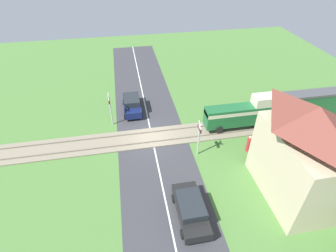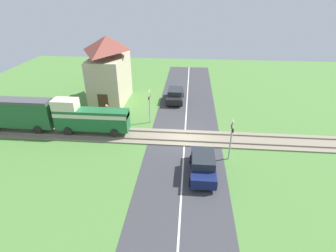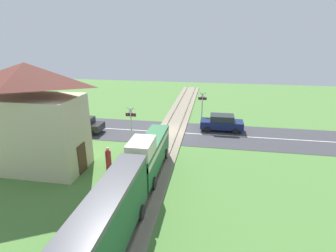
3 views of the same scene
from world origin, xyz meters
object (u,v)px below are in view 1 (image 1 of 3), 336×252
(car_near_crossing, at_px, (132,104))
(pedestrian_by_station, at_px, (249,144))
(train, at_px, (313,104))
(crossing_signal_east_approach, at_px, (199,134))
(car_far_side, at_px, (191,209))
(station_building, at_px, (300,156))
(crossing_signal_west_approach, at_px, (110,106))

(car_near_crossing, bearing_deg, pedestrian_by_station, 49.13)
(train, height_order, crossing_signal_east_approach, crossing_signal_east_approach)
(car_far_side, distance_m, station_building, 8.06)
(car_far_side, height_order, crossing_signal_west_approach, crossing_signal_west_approach)
(train, distance_m, car_far_side, 17.04)
(crossing_signal_west_approach, bearing_deg, car_far_side, 23.36)
(car_far_side, distance_m, pedestrian_by_station, 8.63)
(train, xyz_separation_m, pedestrian_by_station, (3.25, -7.94, -1.14))
(train, bearing_deg, car_near_crossing, -105.95)
(car_near_crossing, xyz_separation_m, crossing_signal_west_approach, (2.11, -2.14, 1.35))
(train, relative_size, crossing_signal_east_approach, 6.21)
(car_near_crossing, distance_m, car_far_side, 14.04)
(train, distance_m, pedestrian_by_station, 8.65)
(car_far_side, relative_size, pedestrian_by_station, 2.60)
(train, relative_size, car_far_side, 5.05)
(crossing_signal_east_approach, xyz_separation_m, pedestrian_by_station, (0.37, 4.50, -1.46))
(crossing_signal_east_approach, xyz_separation_m, station_building, (5.19, 5.36, 1.47))
(car_near_crossing, bearing_deg, station_building, 38.48)
(crossing_signal_west_approach, xyz_separation_m, station_building, (10.94, 12.52, 1.47))
(crossing_signal_east_approach, bearing_deg, crossing_signal_west_approach, -128.78)
(crossing_signal_east_approach, bearing_deg, car_far_side, -20.06)
(car_far_side, distance_m, crossing_signal_west_approach, 12.75)
(station_building, height_order, pedestrian_by_station, station_building)
(car_near_crossing, height_order, crossing_signal_west_approach, crossing_signal_west_approach)
(station_building, bearing_deg, crossing_signal_east_approach, -134.07)
(station_building, bearing_deg, pedestrian_by_station, -169.89)
(train, bearing_deg, crossing_signal_east_approach, -76.97)
(station_building, bearing_deg, car_near_crossing, -141.52)
(station_building, xyz_separation_m, pedestrian_by_station, (-4.82, -0.86, -2.93))
(car_far_side, relative_size, crossing_signal_east_approach, 1.23)
(car_far_side, height_order, crossing_signal_east_approach, crossing_signal_east_approach)
(crossing_signal_east_approach, relative_size, pedestrian_by_station, 2.12)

